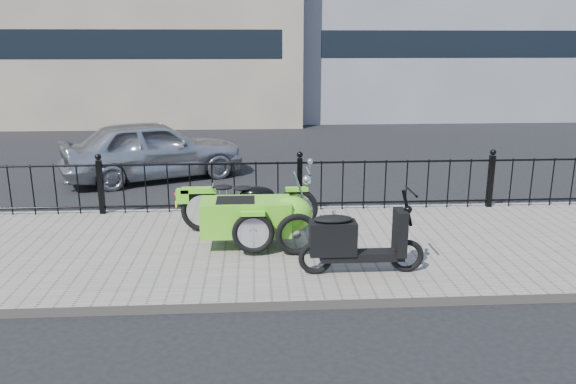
{
  "coord_description": "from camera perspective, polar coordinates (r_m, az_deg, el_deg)",
  "views": [
    {
      "loc": [
        -0.81,
        -8.4,
        3.05
      ],
      "look_at": [
        -0.3,
        -0.1,
        0.83
      ],
      "focal_mm": 35.0,
      "sensor_mm": 36.0,
      "label": 1
    }
  ],
  "objects": [
    {
      "name": "motorcycle_sidecar",
      "position": [
        8.36,
        -3.05,
        -2.16
      ],
      "size": [
        2.28,
        1.48,
        0.98
      ],
      "color": "black",
      "rests_on": "sidewalk"
    },
    {
      "name": "ground",
      "position": [
        8.97,
        1.85,
        -4.94
      ],
      "size": [
        120.0,
        120.0,
        0.0
      ],
      "primitive_type": "plane",
      "color": "black",
      "rests_on": "ground"
    },
    {
      "name": "spare_tire",
      "position": [
        7.94,
        0.91,
        -4.33
      ],
      "size": [
        0.62,
        0.16,
        0.62
      ],
      "primitive_type": "torus",
      "rotation": [
        1.57,
        0.0,
        0.13
      ],
      "color": "black",
      "rests_on": "sidewalk"
    },
    {
      "name": "sedan_car",
      "position": [
        13.23,
        -13.54,
        4.24
      ],
      "size": [
        4.36,
        3.12,
        1.38
      ],
      "primitive_type": "imported",
      "rotation": [
        0.0,
        0.0,
        1.99
      ],
      "color": "#AAACB1",
      "rests_on": "ground"
    },
    {
      "name": "iron_fence",
      "position": [
        10.04,
        1.19,
        0.73
      ],
      "size": [
        14.11,
        0.11,
        1.08
      ],
      "color": "black",
      "rests_on": "sidewalk"
    },
    {
      "name": "sidewalk",
      "position": [
        8.48,
        2.17,
        -5.7
      ],
      "size": [
        30.0,
        3.8,
        0.12
      ],
      "primitive_type": "cube",
      "color": "slate",
      "rests_on": "ground"
    },
    {
      "name": "curb",
      "position": [
        10.31,
        1.11,
        -1.92
      ],
      "size": [
        30.0,
        0.1,
        0.12
      ],
      "primitive_type": "cube",
      "color": "gray",
      "rests_on": "ground"
    },
    {
      "name": "scooter",
      "position": [
        7.34,
        6.64,
        -5.03
      ],
      "size": [
        1.65,
        0.48,
        1.12
      ],
      "color": "black",
      "rests_on": "sidewalk"
    }
  ]
}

